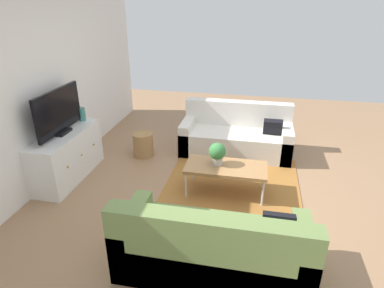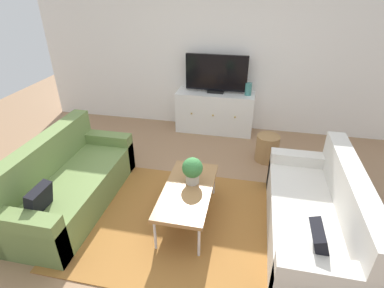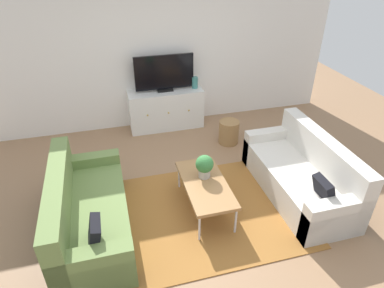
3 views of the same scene
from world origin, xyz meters
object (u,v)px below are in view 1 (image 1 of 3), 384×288
Objects in this scene: couch_right_side at (236,136)px; potted_plant at (217,153)px; couch_left_side at (213,252)px; tv_console at (68,156)px; glass_vase at (82,114)px; flat_screen_tv at (59,112)px; coffee_table at (226,168)px; wicker_basket at (143,145)px.

potted_plant is at bearing 173.10° from couch_right_side.
tv_console is (1.45, 2.37, 0.08)m from couch_left_side.
tv_console is (-0.06, 2.21, -0.24)m from potted_plant.
potted_plant is 2.27m from glass_vase.
potted_plant is 1.52× the size of glass_vase.
couch_left_side is 1.78× the size of flat_screen_tv.
coffee_table is at bearing -102.42° from glass_vase.
flat_screen_tv reaches higher than glass_vase.
coffee_table is 2.71× the size of wicker_basket.
potted_plant reaches higher than coffee_table.
couch_right_side is at bearing -59.35° from flat_screen_tv.
couch_left_side is at bearing -173.77° from potted_plant.
couch_left_side is 5.94× the size of potted_plant.
couch_left_side is at bearing 180.00° from couch_right_side.
tv_console is 0.68m from flat_screen_tv.
wicker_basket is at bearing -42.57° from tv_console.
couch_right_side is 9.02× the size of glass_vase.
tv_console is at bearing -180.00° from glass_vase.
tv_console is 0.71m from glass_vase.
flat_screen_tv reaches higher than potted_plant.
couch_right_side is 2.88m from flat_screen_tv.
tv_console is (-0.03, 2.34, -0.03)m from coffee_table.
potted_plant is 0.30× the size of flat_screen_tv.
coffee_table is at bearing 178.51° from couch_right_side.
tv_console is 3.29× the size of wicker_basket.
coffee_table is 1.75m from wicker_basket.
couch_right_side is 2.59m from glass_vase.
couch_left_side reaches higher than potted_plant.
coffee_table is 0.24m from potted_plant.
tv_console is at bearing -90.00° from flat_screen_tv.
couch_right_side is 1.39m from coffee_table.
coffee_table is (-1.39, 0.04, 0.11)m from couch_right_side.
tv_console is 6.51× the size of glass_vase.
glass_vase is (0.55, 0.00, 0.46)m from tv_console.
wicker_basket is at bearing -66.26° from glass_vase.
coffee_table is 3.52× the size of potted_plant.
flat_screen_tv reaches higher than couch_right_side.
couch_right_side is at bearing 0.00° from couch_left_side.
flat_screen_tv is at bearing 91.46° from potted_plant.
wicker_basket is (0.86, 1.37, -0.39)m from potted_plant.
wicker_basket is (2.37, 1.53, -0.08)m from couch_left_side.
couch_left_side is 2.90m from flat_screen_tv.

